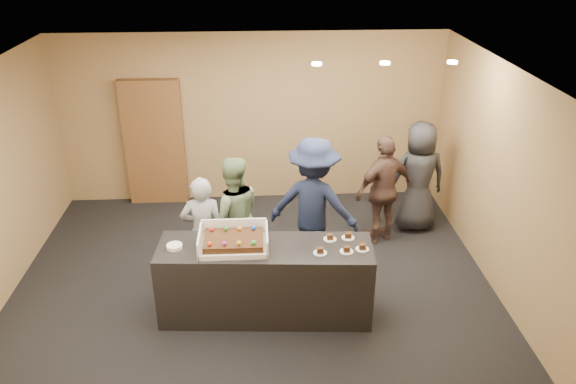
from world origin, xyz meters
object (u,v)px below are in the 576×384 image
object	(u,v)px
sheet_cake	(233,240)
plate_stack	(174,246)
person_server_grey	(203,231)
person_brown_extra	(384,190)
cake_box	(234,243)
person_dark_suit	(418,177)
serving_counter	(266,280)
person_sage_man	(233,216)
storage_cabinet	(154,143)
person_navy_man	(314,205)

from	to	relation	value
sheet_cake	plate_stack	size ratio (longest dim) A/B	3.70
plate_stack	person_server_grey	xyz separation A→B (m)	(0.25, 0.66, -0.19)
plate_stack	person_server_grey	bearing A→B (deg)	69.03
person_server_grey	person_brown_extra	size ratio (longest dim) A/B	0.92
cake_box	plate_stack	xyz separation A→B (m)	(-0.65, 0.00, -0.03)
person_server_grey	person_dark_suit	distance (m)	3.25
serving_counter	cake_box	size ratio (longest dim) A/B	3.17
person_sage_man	sheet_cake	bearing A→B (deg)	82.18
cake_box	person_sage_man	xyz separation A→B (m)	(-0.05, 0.92, -0.15)
serving_counter	person_brown_extra	world-z (taller)	person_brown_extra
serving_counter	person_server_grey	xyz separation A→B (m)	(-0.75, 0.68, 0.28)
person_sage_man	person_server_grey	bearing A→B (deg)	25.93
serving_counter	person_sage_man	distance (m)	1.08
sheet_cake	person_server_grey	world-z (taller)	person_server_grey
storage_cabinet	sheet_cake	size ratio (longest dim) A/B	3.12
person_server_grey	person_sage_man	world-z (taller)	person_sage_man
serving_counter	plate_stack	distance (m)	1.11
person_sage_man	person_brown_extra	xyz separation A→B (m)	(2.08, 0.66, -0.01)
serving_counter	person_navy_man	bearing A→B (deg)	60.86
person_brown_extra	cake_box	bearing A→B (deg)	11.97
storage_cabinet	person_sage_man	world-z (taller)	storage_cabinet
person_sage_man	person_dark_suit	world-z (taller)	person_dark_suit
sheet_cake	person_navy_man	bearing A→B (deg)	45.00
person_brown_extra	person_navy_man	bearing A→B (deg)	4.89
sheet_cake	plate_stack	xyz separation A→B (m)	(-0.65, 0.03, -0.08)
serving_counter	sheet_cake	size ratio (longest dim) A/B	3.70
storage_cabinet	person_brown_extra	world-z (taller)	storage_cabinet
person_brown_extra	person_dark_suit	distance (m)	0.65
serving_counter	plate_stack	world-z (taller)	plate_stack
cake_box	person_brown_extra	xyz separation A→B (m)	(2.03, 1.58, -0.16)
plate_stack	person_dark_suit	distance (m)	3.77
cake_box	plate_stack	size ratio (longest dim) A/B	4.33
cake_box	person_sage_man	world-z (taller)	person_sage_man
cake_box	sheet_cake	world-z (taller)	cake_box
storage_cabinet	person_dark_suit	distance (m)	4.09
serving_counter	storage_cabinet	size ratio (longest dim) A/B	1.18
sheet_cake	person_sage_man	world-z (taller)	person_sage_man
storage_cabinet	person_dark_suit	xyz separation A→B (m)	(3.93, -1.10, -0.19)
cake_box	person_brown_extra	size ratio (longest dim) A/B	0.48
cake_box	person_sage_man	distance (m)	0.94
cake_box	person_brown_extra	bearing A→B (deg)	37.88
plate_stack	person_dark_suit	size ratio (longest dim) A/B	0.11
person_server_grey	person_sage_man	xyz separation A→B (m)	(0.36, 0.26, 0.07)
storage_cabinet	plate_stack	xyz separation A→B (m)	(0.68, -3.00, -0.09)
cake_box	person_sage_man	bearing A→B (deg)	92.81
plate_stack	person_navy_man	size ratio (longest dim) A/B	0.10
person_navy_man	person_brown_extra	size ratio (longest dim) A/B	1.14
serving_counter	storage_cabinet	distance (m)	3.51
cake_box	person_dark_suit	bearing A→B (deg)	36.19
cake_box	person_dark_suit	distance (m)	3.22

